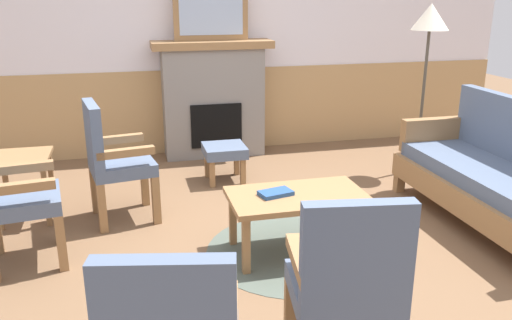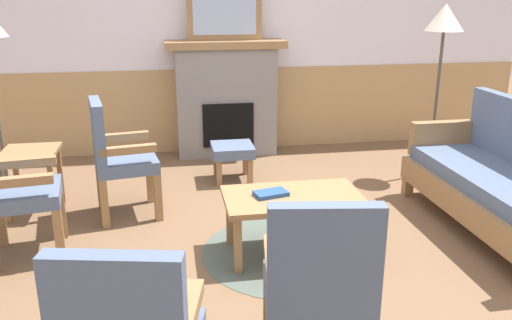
{
  "view_description": "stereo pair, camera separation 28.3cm",
  "coord_description": "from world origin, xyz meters",
  "px_view_note": "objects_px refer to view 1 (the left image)",
  "views": [
    {
      "loc": [
        -0.93,
        -3.43,
        1.8
      ],
      "look_at": [
        0.0,
        0.35,
        0.55
      ],
      "focal_mm": 37.25,
      "sensor_mm": 36.0,
      "label": 1
    },
    {
      "loc": [
        -0.65,
        -3.49,
        1.8
      ],
      "look_at": [
        0.0,
        0.35,
        0.55
      ],
      "focal_mm": 37.25,
      "sensor_mm": 36.0,
      "label": 2
    }
  ],
  "objects_px": {
    "armchair_by_window_left": "(9,190)",
    "floor_lamp_by_couch": "(430,28)",
    "fireplace": "(213,98)",
    "couch": "(495,177)",
    "side_table": "(23,169)",
    "armchair_front_center": "(347,282)",
    "book_on_table": "(276,193)",
    "coffee_table": "(297,201)",
    "armchair_near_fireplace": "(112,157)",
    "framed_picture": "(211,14)",
    "footstool": "(224,153)"
  },
  "relations": [
    {
      "from": "side_table",
      "to": "couch",
      "type": "bearing_deg",
      "value": -15.43
    },
    {
      "from": "couch",
      "to": "footstool",
      "type": "xyz_separation_m",
      "value": [
        -1.88,
        1.52,
        -0.11
      ]
    },
    {
      "from": "fireplace",
      "to": "book_on_table",
      "type": "xyz_separation_m",
      "value": [
        0.02,
        -2.47,
        -0.2
      ]
    },
    {
      "from": "fireplace",
      "to": "framed_picture",
      "type": "xyz_separation_m",
      "value": [
        0.0,
        0.0,
        0.91
      ]
    },
    {
      "from": "armchair_front_center",
      "to": "side_table",
      "type": "relative_size",
      "value": 1.78
    },
    {
      "from": "framed_picture",
      "to": "side_table",
      "type": "relative_size",
      "value": 1.45
    },
    {
      "from": "coffee_table",
      "to": "book_on_table",
      "type": "bearing_deg",
      "value": 172.74
    },
    {
      "from": "fireplace",
      "to": "armchair_front_center",
      "type": "relative_size",
      "value": 1.33
    },
    {
      "from": "book_on_table",
      "to": "armchair_near_fireplace",
      "type": "distance_m",
      "value": 1.41
    },
    {
      "from": "coffee_table",
      "to": "book_on_table",
      "type": "height_order",
      "value": "book_on_table"
    },
    {
      "from": "coffee_table",
      "to": "side_table",
      "type": "bearing_deg",
      "value": 151.37
    },
    {
      "from": "armchair_near_fireplace",
      "to": "armchair_front_center",
      "type": "xyz_separation_m",
      "value": [
        1.06,
        -2.21,
        0.0
      ]
    },
    {
      "from": "book_on_table",
      "to": "footstool",
      "type": "xyz_separation_m",
      "value": [
        -0.07,
        1.57,
        -0.17
      ]
    },
    {
      "from": "coffee_table",
      "to": "footstool",
      "type": "relative_size",
      "value": 2.4
    },
    {
      "from": "side_table",
      "to": "floor_lamp_by_couch",
      "type": "relative_size",
      "value": 0.33
    },
    {
      "from": "armchair_by_window_left",
      "to": "couch",
      "type": "bearing_deg",
      "value": -3.43
    },
    {
      "from": "fireplace",
      "to": "couch",
      "type": "bearing_deg",
      "value": -52.86
    },
    {
      "from": "couch",
      "to": "floor_lamp_by_couch",
      "type": "height_order",
      "value": "floor_lamp_by_couch"
    },
    {
      "from": "armchair_by_window_left",
      "to": "coffee_table",
      "type": "bearing_deg",
      "value": -8.53
    },
    {
      "from": "armchair_near_fireplace",
      "to": "side_table",
      "type": "height_order",
      "value": "armchair_near_fireplace"
    },
    {
      "from": "couch",
      "to": "side_table",
      "type": "relative_size",
      "value": 3.27
    },
    {
      "from": "side_table",
      "to": "book_on_table",
      "type": "bearing_deg",
      "value": -30.17
    },
    {
      "from": "coffee_table",
      "to": "book_on_table",
      "type": "xyz_separation_m",
      "value": [
        -0.15,
        0.02,
        0.07
      ]
    },
    {
      "from": "side_table",
      "to": "floor_lamp_by_couch",
      "type": "xyz_separation_m",
      "value": [
        3.75,
        0.36,
        1.02
      ]
    },
    {
      "from": "framed_picture",
      "to": "armchair_by_window_left",
      "type": "bearing_deg",
      "value": -128.17
    },
    {
      "from": "side_table",
      "to": "footstool",
      "type": "bearing_deg",
      "value": 16.63
    },
    {
      "from": "book_on_table",
      "to": "armchair_near_fireplace",
      "type": "relative_size",
      "value": 0.23
    },
    {
      "from": "armchair_front_center",
      "to": "side_table",
      "type": "distance_m",
      "value": 2.98
    },
    {
      "from": "floor_lamp_by_couch",
      "to": "side_table",
      "type": "bearing_deg",
      "value": -174.51
    },
    {
      "from": "fireplace",
      "to": "floor_lamp_by_couch",
      "type": "xyz_separation_m",
      "value": [
        1.96,
        -1.06,
        0.8
      ]
    },
    {
      "from": "book_on_table",
      "to": "couch",
      "type": "bearing_deg",
      "value": 1.68
    },
    {
      "from": "armchair_by_window_left",
      "to": "side_table",
      "type": "distance_m",
      "value": 0.79
    },
    {
      "from": "framed_picture",
      "to": "armchair_near_fireplace",
      "type": "bearing_deg",
      "value": -123.93
    },
    {
      "from": "armchair_front_center",
      "to": "armchair_near_fireplace",
      "type": "bearing_deg",
      "value": 115.49
    },
    {
      "from": "coffee_table",
      "to": "armchair_by_window_left",
      "type": "relative_size",
      "value": 0.98
    },
    {
      "from": "armchair_by_window_left",
      "to": "floor_lamp_by_couch",
      "type": "height_order",
      "value": "floor_lamp_by_couch"
    },
    {
      "from": "armchair_near_fireplace",
      "to": "framed_picture",
      "type": "bearing_deg",
      "value": 56.07
    },
    {
      "from": "book_on_table",
      "to": "floor_lamp_by_couch",
      "type": "bearing_deg",
      "value": 36.09
    },
    {
      "from": "fireplace",
      "to": "coffee_table",
      "type": "bearing_deg",
      "value": -85.94
    },
    {
      "from": "fireplace",
      "to": "floor_lamp_by_couch",
      "type": "bearing_deg",
      "value": -28.42
    },
    {
      "from": "framed_picture",
      "to": "side_table",
      "type": "bearing_deg",
      "value": -141.46
    },
    {
      "from": "side_table",
      "to": "armchair_near_fireplace",
      "type": "bearing_deg",
      "value": -14.52
    },
    {
      "from": "footstool",
      "to": "armchair_front_center",
      "type": "distance_m",
      "value": 2.93
    },
    {
      "from": "book_on_table",
      "to": "floor_lamp_by_couch",
      "type": "xyz_separation_m",
      "value": [
        1.94,
        1.41,
        1.0
      ]
    },
    {
      "from": "framed_picture",
      "to": "fireplace",
      "type": "bearing_deg",
      "value": -90.0
    },
    {
      "from": "coffee_table",
      "to": "floor_lamp_by_couch",
      "type": "height_order",
      "value": "floor_lamp_by_couch"
    },
    {
      "from": "framed_picture",
      "to": "couch",
      "type": "relative_size",
      "value": 0.44
    },
    {
      "from": "armchair_by_window_left",
      "to": "floor_lamp_by_couch",
      "type": "xyz_separation_m",
      "value": [
        3.69,
        1.14,
        0.91
      ]
    },
    {
      "from": "armchair_front_center",
      "to": "floor_lamp_by_couch",
      "type": "height_order",
      "value": "floor_lamp_by_couch"
    },
    {
      "from": "couch",
      "to": "side_table",
      "type": "height_order",
      "value": "couch"
    }
  ]
}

